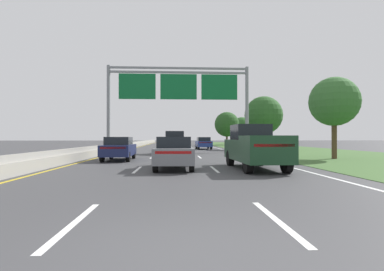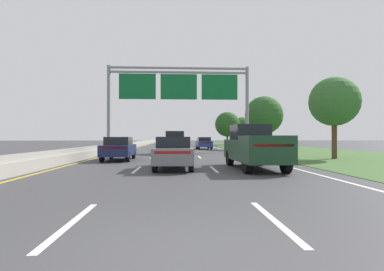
{
  "view_description": "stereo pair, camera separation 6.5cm",
  "coord_description": "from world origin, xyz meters",
  "px_view_note": "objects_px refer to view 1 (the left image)",
  "views": [
    {
      "loc": [
        -0.03,
        -4.03,
        1.54
      ],
      "look_at": [
        1.31,
        20.37,
        1.69
      ],
      "focal_mm": 28.26,
      "sensor_mm": 36.0,
      "label": 1
    },
    {
      "loc": [
        0.03,
        -4.04,
        1.54
      ],
      "look_at": [
        1.31,
        20.37,
        1.69
      ],
      "focal_mm": 28.26,
      "sensor_mm": 36.0,
      "label": 2
    }
  ],
  "objects_px": {
    "car_grey_centre_lane_sedan": "(174,152)",
    "car_navy_left_lane_sedan": "(119,148)",
    "pickup_truck_darkgreen": "(255,147)",
    "roadside_tree_far": "(227,124)",
    "overhead_sign_gantry": "(179,91)",
    "roadside_tree_distant": "(242,127)",
    "car_blue_right_lane_sedan": "(203,143)",
    "roadside_tree_near": "(334,102)",
    "roadside_tree_mid": "(264,115)",
    "car_black_centre_lane_suv": "(174,142)"
  },
  "relations": [
    {
      "from": "car_grey_centre_lane_sedan",
      "to": "car_navy_left_lane_sedan",
      "type": "height_order",
      "value": "same"
    },
    {
      "from": "pickup_truck_darkgreen",
      "to": "roadside_tree_far",
      "type": "bearing_deg",
      "value": -9.38
    },
    {
      "from": "overhead_sign_gantry",
      "to": "roadside_tree_distant",
      "type": "xyz_separation_m",
      "value": [
        14.82,
        36.29,
        -2.64
      ]
    },
    {
      "from": "pickup_truck_darkgreen",
      "to": "car_navy_left_lane_sedan",
      "type": "xyz_separation_m",
      "value": [
        -7.68,
        5.95,
        -0.26
      ]
    },
    {
      "from": "car_blue_right_lane_sedan",
      "to": "roadside_tree_near",
      "type": "xyz_separation_m",
      "value": [
        7.64,
        -18.43,
        3.26
      ]
    },
    {
      "from": "car_blue_right_lane_sedan",
      "to": "roadside_tree_mid",
      "type": "xyz_separation_m",
      "value": [
        7.79,
        -0.67,
        3.6
      ]
    },
    {
      "from": "car_navy_left_lane_sedan",
      "to": "roadside_tree_near",
      "type": "xyz_separation_m",
      "value": [
        15.1,
        0.32,
        3.26
      ]
    },
    {
      "from": "overhead_sign_gantry",
      "to": "car_grey_centre_lane_sedan",
      "type": "height_order",
      "value": "overhead_sign_gantry"
    },
    {
      "from": "pickup_truck_darkgreen",
      "to": "roadside_tree_distant",
      "type": "xyz_separation_m",
      "value": [
        11.27,
        53.61,
        2.77
      ]
    },
    {
      "from": "roadside_tree_mid",
      "to": "roadside_tree_distant",
      "type": "bearing_deg",
      "value": 82.88
    },
    {
      "from": "car_navy_left_lane_sedan",
      "to": "roadside_tree_mid",
      "type": "bearing_deg",
      "value": -41.19
    },
    {
      "from": "car_blue_right_lane_sedan",
      "to": "roadside_tree_distant",
      "type": "bearing_deg",
      "value": -22.91
    },
    {
      "from": "car_grey_centre_lane_sedan",
      "to": "car_navy_left_lane_sedan",
      "type": "distance_m",
      "value": 6.82
    },
    {
      "from": "pickup_truck_darkgreen",
      "to": "roadside_tree_near",
      "type": "height_order",
      "value": "roadside_tree_near"
    },
    {
      "from": "car_black_centre_lane_suv",
      "to": "roadside_tree_near",
      "type": "bearing_deg",
      "value": -124.5
    },
    {
      "from": "pickup_truck_darkgreen",
      "to": "car_black_centre_lane_suv",
      "type": "bearing_deg",
      "value": 14.59
    },
    {
      "from": "roadside_tree_near",
      "to": "car_navy_left_lane_sedan",
      "type": "bearing_deg",
      "value": -178.78
    },
    {
      "from": "pickup_truck_darkgreen",
      "to": "car_black_centre_lane_suv",
      "type": "relative_size",
      "value": 1.15
    },
    {
      "from": "car_grey_centre_lane_sedan",
      "to": "pickup_truck_darkgreen",
      "type": "bearing_deg",
      "value": -92.83
    },
    {
      "from": "car_grey_centre_lane_sedan",
      "to": "car_blue_right_lane_sedan",
      "type": "bearing_deg",
      "value": -8.13
    },
    {
      "from": "pickup_truck_darkgreen",
      "to": "roadside_tree_near",
      "type": "xyz_separation_m",
      "value": [
        7.41,
        6.27,
        3.0
      ]
    },
    {
      "from": "car_blue_right_lane_sedan",
      "to": "overhead_sign_gantry",
      "type": "bearing_deg",
      "value": 154.44
    },
    {
      "from": "car_blue_right_lane_sedan",
      "to": "car_navy_left_lane_sedan",
      "type": "height_order",
      "value": "same"
    },
    {
      "from": "overhead_sign_gantry",
      "to": "car_blue_right_lane_sedan",
      "type": "height_order",
      "value": "overhead_sign_gantry"
    },
    {
      "from": "pickup_truck_darkgreen",
      "to": "roadside_tree_mid",
      "type": "bearing_deg",
      "value": -18.97
    },
    {
      "from": "overhead_sign_gantry",
      "to": "car_grey_centre_lane_sedan",
      "type": "distance_m",
      "value": 18.01
    },
    {
      "from": "roadside_tree_far",
      "to": "pickup_truck_darkgreen",
      "type": "bearing_deg",
      "value": -97.9
    },
    {
      "from": "roadside_tree_mid",
      "to": "roadside_tree_distant",
      "type": "distance_m",
      "value": 29.81
    },
    {
      "from": "pickup_truck_darkgreen",
      "to": "car_grey_centre_lane_sedan",
      "type": "relative_size",
      "value": 1.23
    },
    {
      "from": "overhead_sign_gantry",
      "to": "car_black_centre_lane_suv",
      "type": "bearing_deg",
      "value": -96.89
    },
    {
      "from": "car_black_centre_lane_suv",
      "to": "roadside_tree_near",
      "type": "relative_size",
      "value": 0.81
    },
    {
      "from": "pickup_truck_darkgreen",
      "to": "roadside_tree_far",
      "type": "distance_m",
      "value": 42.41
    },
    {
      "from": "car_navy_left_lane_sedan",
      "to": "pickup_truck_darkgreen",
      "type": "bearing_deg",
      "value": -128.78
    },
    {
      "from": "car_blue_right_lane_sedan",
      "to": "car_black_centre_lane_suv",
      "type": "bearing_deg",
      "value": 159.7
    },
    {
      "from": "roadside_tree_far",
      "to": "roadside_tree_distant",
      "type": "distance_m",
      "value": 12.91
    },
    {
      "from": "roadside_tree_mid",
      "to": "roadside_tree_far",
      "type": "distance_m",
      "value": 17.96
    },
    {
      "from": "roadside_tree_near",
      "to": "roadside_tree_distant",
      "type": "relative_size",
      "value": 0.95
    },
    {
      "from": "car_navy_left_lane_sedan",
      "to": "roadside_tree_mid",
      "type": "xyz_separation_m",
      "value": [
        15.26,
        18.09,
        3.6
      ]
    },
    {
      "from": "roadside_tree_far",
      "to": "car_navy_left_lane_sedan",
      "type": "bearing_deg",
      "value": -110.58
    },
    {
      "from": "car_grey_centre_lane_sedan",
      "to": "car_blue_right_lane_sedan",
      "type": "distance_m",
      "value": 24.75
    },
    {
      "from": "car_black_centre_lane_suv",
      "to": "car_grey_centre_lane_sedan",
      "type": "bearing_deg",
      "value": 179.12
    },
    {
      "from": "car_black_centre_lane_suv",
      "to": "roadside_tree_near",
      "type": "height_order",
      "value": "roadside_tree_near"
    },
    {
      "from": "roadside_tree_mid",
      "to": "car_grey_centre_lane_sedan",
      "type": "bearing_deg",
      "value": -115.85
    },
    {
      "from": "roadside_tree_mid",
      "to": "roadside_tree_distant",
      "type": "relative_size",
      "value": 1.12
    },
    {
      "from": "overhead_sign_gantry",
      "to": "pickup_truck_darkgreen",
      "type": "relative_size",
      "value": 2.76
    },
    {
      "from": "pickup_truck_darkgreen",
      "to": "roadside_tree_mid",
      "type": "distance_m",
      "value": 25.42
    },
    {
      "from": "car_navy_left_lane_sedan",
      "to": "roadside_tree_mid",
      "type": "relative_size",
      "value": 0.64
    },
    {
      "from": "roadside_tree_distant",
      "to": "overhead_sign_gantry",
      "type": "bearing_deg",
      "value": -112.22
    },
    {
      "from": "overhead_sign_gantry",
      "to": "pickup_truck_darkgreen",
      "type": "distance_m",
      "value": 18.49
    },
    {
      "from": "car_black_centre_lane_suv",
      "to": "pickup_truck_darkgreen",
      "type": "bearing_deg",
      "value": -164.9
    }
  ]
}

